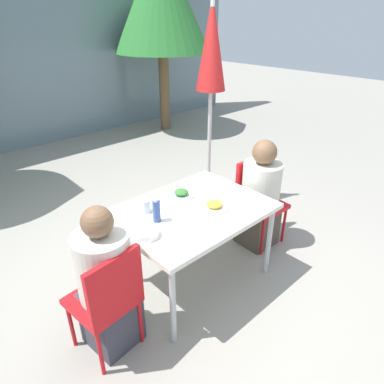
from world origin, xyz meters
TOP-DOWN VIEW (x-y plane):
  - ground_plane at (0.00, 0.00)m, footprint 24.00×24.00m
  - dining_table at (0.00, 0.00)m, footprint 1.23×0.93m
  - chair_left at (-0.91, -0.18)m, footprint 0.44×0.44m
  - person_left at (-0.86, -0.09)m, footprint 0.37×0.37m
  - chair_right at (0.92, 0.03)m, footprint 0.42×0.42m
  - person_right at (0.86, -0.05)m, footprint 0.37×0.37m
  - closed_umbrella at (1.11, 0.90)m, footprint 0.36×0.36m
  - plate_0 at (0.08, 0.22)m, footprint 0.22×0.22m
  - plate_1 at (0.13, -0.12)m, footprint 0.23×0.23m
  - bottle at (-0.32, 0.04)m, footprint 0.06×0.06m
  - drinking_cup at (-0.31, 0.21)m, footprint 0.08×0.08m
  - salad_bowl at (-0.50, -0.07)m, footprint 0.17×0.17m

SIDE VIEW (x-z plane):
  - ground_plane at x=0.00m, z-range 0.00..0.00m
  - chair_left at x=-0.91m, z-range 0.07..0.93m
  - chair_right at x=0.92m, z-range 0.07..0.93m
  - person_left at x=-0.86m, z-range -0.04..1.08m
  - person_right at x=0.86m, z-range -0.04..1.07m
  - dining_table at x=0.00m, z-range 0.30..1.03m
  - plate_0 at x=0.08m, z-range 0.72..0.78m
  - salad_bowl at x=-0.50m, z-range 0.73..0.77m
  - plate_1 at x=0.13m, z-range 0.72..0.78m
  - drinking_cup at x=-0.31m, z-range 0.73..0.83m
  - bottle at x=-0.32m, z-range 0.72..0.91m
  - closed_umbrella at x=1.11m, z-range 0.55..2.86m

